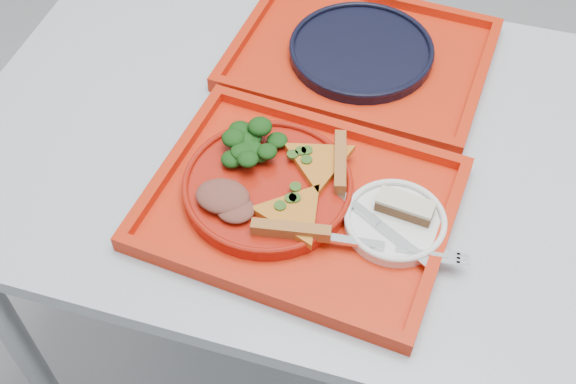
# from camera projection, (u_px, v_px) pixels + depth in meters

# --- Properties ---
(ground) EXTENTS (10.00, 10.00, 0.00)m
(ground) POSITION_uv_depth(u_px,v_px,m) (391.00, 368.00, 1.75)
(ground) COLOR #999CA2
(ground) RESTS_ON ground
(table) EXTENTS (1.60, 0.80, 0.75)m
(table) POSITION_uv_depth(u_px,v_px,m) (435.00, 194.00, 1.22)
(table) COLOR #98A0AA
(table) RESTS_ON ground
(tray_main) EXTENTS (0.48, 0.39, 0.01)m
(tray_main) POSITION_uv_depth(u_px,v_px,m) (300.00, 207.00, 1.10)
(tray_main) COLOR red
(tray_main) RESTS_ON table
(tray_far) EXTENTS (0.48, 0.38, 0.01)m
(tray_far) POSITION_uv_depth(u_px,v_px,m) (360.00, 58.00, 1.32)
(tray_far) COLOR red
(tray_far) RESTS_ON table
(dinner_plate) EXTENTS (0.26, 0.26, 0.02)m
(dinner_plate) POSITION_uv_depth(u_px,v_px,m) (268.00, 188.00, 1.11)
(dinner_plate) COLOR #A1170A
(dinner_plate) RESTS_ON tray_main
(side_plate) EXTENTS (0.15, 0.15, 0.01)m
(side_plate) POSITION_uv_depth(u_px,v_px,m) (395.00, 223.00, 1.07)
(side_plate) COLOR white
(side_plate) RESTS_ON tray_main
(navy_plate) EXTENTS (0.26, 0.26, 0.02)m
(navy_plate) POSITION_uv_depth(u_px,v_px,m) (361.00, 52.00, 1.31)
(navy_plate) COLOR black
(navy_plate) RESTS_ON tray_far
(pizza_slice_a) EXTENTS (0.13, 0.15, 0.02)m
(pizza_slice_a) POSITION_uv_depth(u_px,v_px,m) (294.00, 212.00, 1.05)
(pizza_slice_a) COLOR gold
(pizza_slice_a) RESTS_ON dinner_plate
(pizza_slice_b) EXTENTS (0.15, 0.14, 0.02)m
(pizza_slice_b) POSITION_uv_depth(u_px,v_px,m) (319.00, 160.00, 1.11)
(pizza_slice_b) COLOR gold
(pizza_slice_b) RESTS_ON dinner_plate
(salad_heap) EXTENTS (0.09, 0.08, 0.04)m
(salad_heap) POSITION_uv_depth(u_px,v_px,m) (257.00, 145.00, 1.12)
(salad_heap) COLOR black
(salad_heap) RESTS_ON dinner_plate
(meat_portion) EXTENTS (0.08, 0.07, 0.02)m
(meat_portion) POSITION_uv_depth(u_px,v_px,m) (223.00, 196.00, 1.07)
(meat_portion) COLOR brown
(meat_portion) RESTS_ON dinner_plate
(dessert_bar) EXTENTS (0.09, 0.04, 0.02)m
(dessert_bar) POSITION_uv_depth(u_px,v_px,m) (405.00, 206.00, 1.06)
(dessert_bar) COLOR #4A2D18
(dessert_bar) RESTS_ON side_plate
(knife) EXTENTS (0.17, 0.10, 0.01)m
(knife) POSITION_uv_depth(u_px,v_px,m) (386.00, 229.00, 1.05)
(knife) COLOR silver
(knife) RESTS_ON side_plate
(fork) EXTENTS (0.19, 0.04, 0.01)m
(fork) POSITION_uv_depth(u_px,v_px,m) (395.00, 248.00, 1.03)
(fork) COLOR silver
(fork) RESTS_ON side_plate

